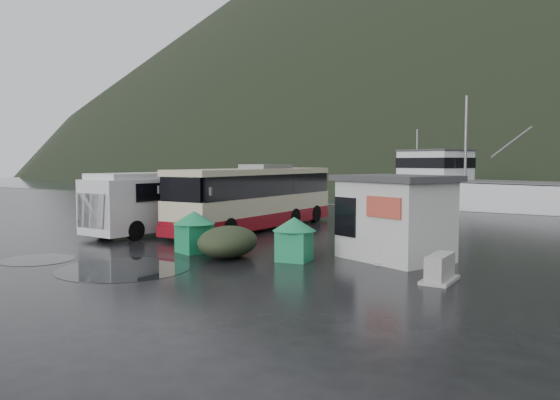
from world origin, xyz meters
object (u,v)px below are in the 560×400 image
Objects in this scene: waste_bin_left at (194,252)px; ticket_kiosk at (394,259)px; jersey_barrier_b at (440,282)px; jersey_barrier_a at (394,263)px; coach_bus at (256,229)px; waste_bin_right at (294,261)px; dome_tent at (228,257)px; fishing_trawler at (497,205)px; white_van at (155,233)px.

waste_bin_left is 7.06m from ticket_kiosk.
jersey_barrier_a is at bearing 139.58° from jersey_barrier_b.
coach_bus is 7.22m from waste_bin_left.
coach_bus is 7.47× the size of jersey_barrier_b.
waste_bin_right is 0.53× the size of dome_tent.
fishing_trawler reaches higher than waste_bin_left.
ticket_kiosk reaches higher than waste_bin_right.
dome_tent is 0.75× the size of ticket_kiosk.
waste_bin_left is 7.08m from jersey_barrier_a.
coach_bus is 4.86m from white_van.
jersey_barrier_b is at bearing -33.53° from coach_bus.
fishing_trawler is at bearing 90.92° from waste_bin_right.
coach_bus reaches higher than dome_tent.
jersey_barrier_b is at bearing -26.64° from ticket_kiosk.
jersey_barrier_a is at bearing 18.34° from waste_bin_left.
waste_bin_right is at bearing 176.65° from jersey_barrier_b.
waste_bin_left is at bearing -137.31° from ticket_kiosk.
waste_bin_right is 0.06× the size of fishing_trawler.
waste_bin_right is (3.87, 0.71, 0.00)m from waste_bin_left.
coach_bus is at bearing -88.96° from fishing_trawler.
ticket_kiosk reaches higher than jersey_barrier_b.
white_van reaches higher than waste_bin_right.
white_van is at bearing 177.61° from jersey_barrier_a.
ticket_kiosk is at bearing 0.70° from white_van.
jersey_barrier_a is 0.95× the size of jersey_barrier_b.
coach_bus is at bearing 56.78° from white_van.
coach_bus reaches higher than jersey_barrier_a.
coach_bus is 7.89× the size of jersey_barrier_a.
dome_tent is 1.92× the size of jersey_barrier_a.
dome_tent is 0.11× the size of fishing_trawler.
ticket_kiosk is (8.93, -3.93, 0.00)m from coach_bus.
white_van is 0.27× the size of fishing_trawler.
coach_bus is 7.71× the size of waste_bin_right.
waste_bin_left is at bearing -80.67° from fishing_trawler.
waste_bin_right is (9.01, -2.02, 0.00)m from white_van.
fishing_trawler is at bearing 83.19° from waste_bin_left.
fishing_trawler is (-3.04, 25.77, 0.00)m from ticket_kiosk.
dome_tent is at bearing -161.63° from waste_bin_right.
waste_bin_right reaches higher than jersey_barrier_b.
dome_tent is at bearing -156.02° from jersey_barrier_a.
waste_bin_left is 0.55× the size of dome_tent.
dome_tent is 1.82× the size of jersey_barrier_b.
ticket_kiosk is (11.60, 0.13, 0.00)m from white_van.
coach_bus is 7.96m from dome_tent.
waste_bin_left reaches higher than jersey_barrier_b.
dome_tent reaches higher than jersey_barrier_b.
white_van is 7.31m from dome_tent.
dome_tent is at bearing -22.10° from white_van.
dome_tent is at bearing -1.24° from waste_bin_left.
ticket_kiosk is 2.41× the size of jersey_barrier_b.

